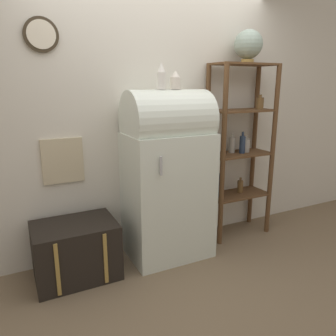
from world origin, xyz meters
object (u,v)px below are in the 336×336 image
Objects in this scene: vase_center at (175,81)px; suitcase_trunk at (76,250)px; vase_left at (161,77)px; refrigerator at (168,174)px; globe at (248,45)px.

suitcase_trunk is at bearing -179.50° from vase_center.
vase_left is (0.83, -0.00, 1.45)m from suitcase_trunk.
refrigerator is 1.53m from globe.
vase_left is at bearing -175.55° from vase_center.
vase_left is (-0.07, -0.01, 0.88)m from refrigerator.
refrigerator is 7.03× the size of vase_left.
suitcase_trunk is 2.14× the size of globe.
suitcase_trunk is 4.31× the size of vase_center.
refrigerator is 1.06m from suitcase_trunk.
vase_center is at bearing 4.45° from vase_left.
vase_left is (-1.01, -0.10, -0.32)m from globe.
refrigerator is 0.89m from vase_left.
globe is at bearing 5.80° from vase_left.
vase_left is at bearing -174.20° from globe.
suitcase_trunk is 3.06× the size of vase_left.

